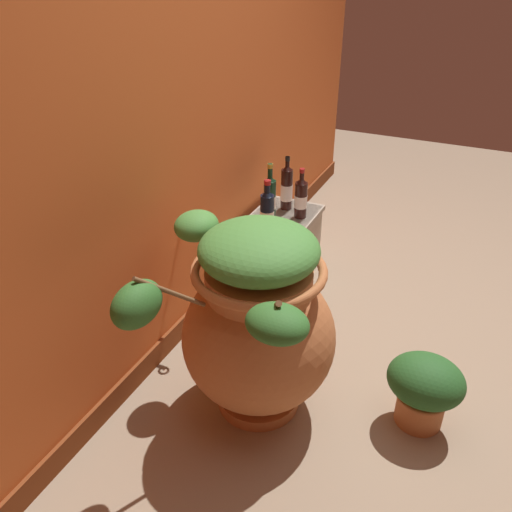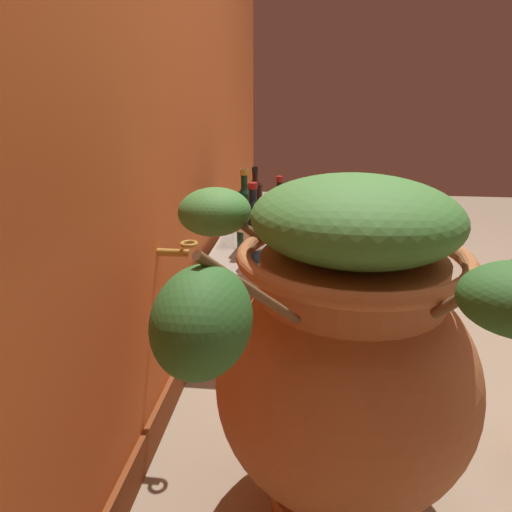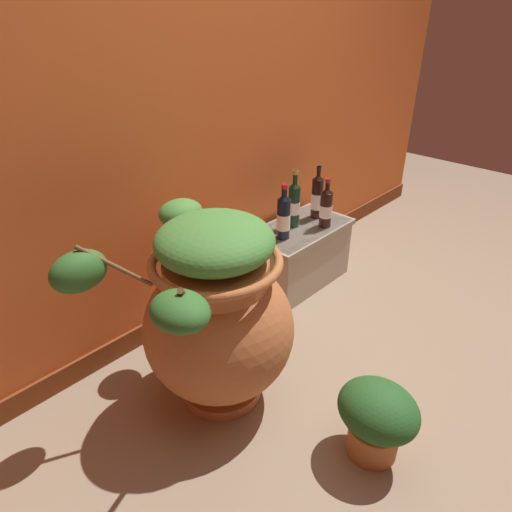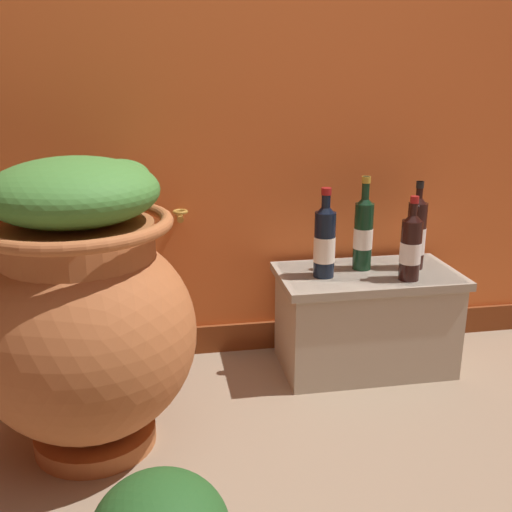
{
  "view_description": "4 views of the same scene",
  "coord_description": "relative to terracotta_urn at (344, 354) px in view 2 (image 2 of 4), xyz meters",
  "views": [
    {
      "loc": [
        -2.1,
        -0.17,
        1.76
      ],
      "look_at": [
        0.0,
        0.82,
        0.38
      ],
      "focal_mm": 36.61,
      "sensor_mm": 36.0,
      "label": 1
    },
    {
      "loc": [
        -1.59,
        0.65,
        1.05
      ],
      "look_at": [
        -0.2,
        0.81,
        0.56
      ],
      "focal_mm": 33.37,
      "sensor_mm": 36.0,
      "label": 2
    },
    {
      "loc": [
        -1.57,
        -0.61,
        1.58
      ],
      "look_at": [
        -0.1,
        0.76,
        0.44
      ],
      "focal_mm": 31.91,
      "sensor_mm": 36.0,
      "label": 3
    },
    {
      "loc": [
        -0.35,
        -1.08,
        1.09
      ],
      "look_at": [
        -0.02,
        0.8,
        0.49
      ],
      "focal_mm": 41.45,
      "sensor_mm": 36.0,
      "label": 4
    }
  ],
  "objects": [
    {
      "name": "terracotta_urn",
      "position": [
        0.0,
        0.0,
        0.0
      ],
      "size": [
        0.85,
        0.75,
        0.87
      ],
      "color": "#B26638",
      "rests_on": "ground_plane"
    },
    {
      "name": "wine_bottle_middle",
      "position": [
        1.17,
        0.35,
        0.07
      ],
      "size": [
        0.07,
        0.07,
        0.33
      ],
      "color": "black",
      "rests_on": "stone_ledge"
    },
    {
      "name": "ground_plane",
      "position": [
        0.57,
        -0.55,
        -0.45
      ],
      "size": [
        7.0,
        7.0,
        0.0
      ],
      "primitive_type": "plane",
      "color": "gray"
    },
    {
      "name": "wine_bottle_back",
      "position": [
        1.1,
        0.23,
        0.06
      ],
      "size": [
        0.07,
        0.07,
        0.3
      ],
      "color": "black",
      "rests_on": "stone_ledge"
    },
    {
      "name": "back_wall",
      "position": [
        0.57,
        0.65,
        0.85
      ],
      "size": [
        4.4,
        0.33,
        2.6
      ],
      "color": "#D6662D",
      "rests_on": "ground_plane"
    },
    {
      "name": "stone_ledge",
      "position": [
        0.99,
        0.33,
        -0.24
      ],
      "size": [
        0.67,
        0.37,
        0.38
      ],
      "color": "#B2A893",
      "rests_on": "ground_plane"
    },
    {
      "name": "wine_bottle_left",
      "position": [
        0.81,
        0.32,
        0.07
      ],
      "size": [
        0.08,
        0.08,
        0.32
      ],
      "color": "black",
      "rests_on": "stone_ledge"
    },
    {
      "name": "wine_bottle_right",
      "position": [
        0.98,
        0.38,
        0.08
      ],
      "size": [
        0.07,
        0.07,
        0.35
      ],
      "color": "black",
      "rests_on": "stone_ledge"
    }
  ]
}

